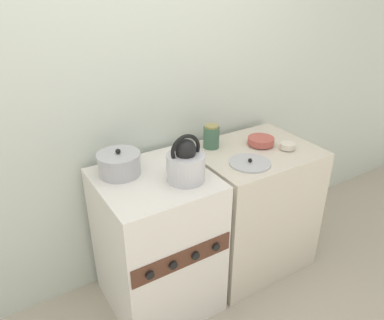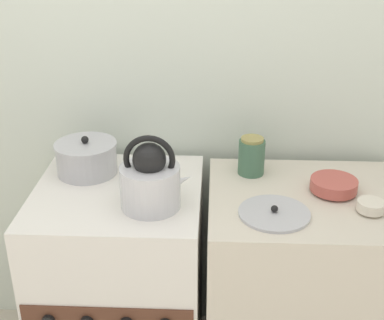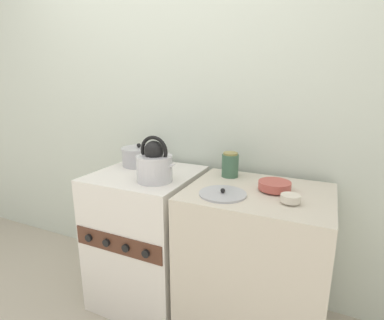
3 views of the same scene
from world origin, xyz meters
TOP-DOWN VIEW (x-y plane):
  - wall_back at (0.00, 0.68)m, footprint 7.00×0.06m
  - stove at (0.00, 0.30)m, footprint 0.60×0.63m
  - counter at (0.70, 0.30)m, footprint 0.74×0.60m
  - kettle at (0.14, 0.19)m, footprint 0.25×0.20m
  - cooking_pot at (-0.14, 0.44)m, footprint 0.23×0.23m
  - enamel_bowl at (0.77, 0.34)m, footprint 0.17×0.17m
  - small_ceramic_bowl at (0.87, 0.20)m, footprint 0.09×0.09m
  - storage_jar at (0.49, 0.47)m, footprint 0.10×0.10m
  - loose_pot_lid at (0.55, 0.17)m, footprint 0.24×0.24m

SIDE VIEW (x-z plane):
  - counter at x=0.70m, z-range 0.00..0.86m
  - stove at x=0.00m, z-range 0.00..0.87m
  - loose_pot_lid at x=0.55m, z-range 0.85..0.89m
  - small_ceramic_bowl at x=0.87m, z-range 0.87..0.91m
  - enamel_bowl at x=0.77m, z-range 0.87..0.92m
  - cooking_pot at x=-0.14m, z-range 0.86..1.01m
  - storage_jar at x=0.49m, z-range 0.86..1.01m
  - kettle at x=0.14m, z-range 0.84..1.10m
  - wall_back at x=0.00m, z-range 0.00..2.50m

